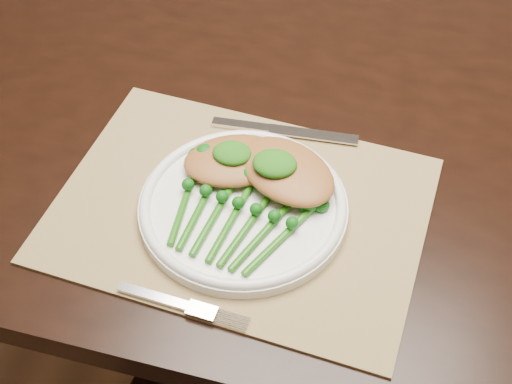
% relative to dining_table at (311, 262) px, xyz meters
% --- Properties ---
extents(floor, '(4.00, 4.00, 0.00)m').
position_rel_dining_table_xyz_m(floor, '(-0.13, -0.02, -0.38)').
color(floor, brown).
rests_on(floor, ground).
extents(dining_table, '(1.64, 0.98, 0.75)m').
position_rel_dining_table_xyz_m(dining_table, '(0.00, 0.00, 0.00)').
color(dining_table, black).
rests_on(dining_table, ground).
extents(placemat, '(0.51, 0.40, 0.00)m').
position_rel_dining_table_xyz_m(placemat, '(-0.08, -0.21, 0.37)').
color(placemat, olive).
rests_on(placemat, dining_table).
extents(dinner_plate, '(0.27, 0.27, 0.02)m').
position_rel_dining_table_xyz_m(dinner_plate, '(-0.08, -0.21, 0.39)').
color(dinner_plate, white).
rests_on(dinner_plate, placemat).
extents(knife, '(0.21, 0.02, 0.01)m').
position_rel_dining_table_xyz_m(knife, '(-0.07, -0.06, 0.38)').
color(knife, silver).
rests_on(knife, placemat).
extents(fork, '(0.16, 0.03, 0.00)m').
position_rel_dining_table_xyz_m(fork, '(-0.10, -0.37, 0.38)').
color(fork, silver).
rests_on(fork, placemat).
extents(chicken_fillet_left, '(0.16, 0.14, 0.03)m').
position_rel_dining_table_xyz_m(chicken_fillet_left, '(-0.10, -0.15, 0.41)').
color(chicken_fillet_left, '#9B5F2D').
rests_on(chicken_fillet_left, dinner_plate).
extents(chicken_fillet_right, '(0.17, 0.16, 0.03)m').
position_rel_dining_table_xyz_m(chicken_fillet_right, '(-0.03, -0.16, 0.41)').
color(chicken_fillet_right, '#9B5F2D').
rests_on(chicken_fillet_right, dinner_plate).
extents(pesto_dollop_left, '(0.05, 0.04, 0.02)m').
position_rel_dining_table_xyz_m(pesto_dollop_left, '(-0.10, -0.16, 0.42)').
color(pesto_dollop_left, '#134B0A').
rests_on(pesto_dollop_left, chicken_fillet_left).
extents(pesto_dollop_right, '(0.06, 0.05, 0.02)m').
position_rel_dining_table_xyz_m(pesto_dollop_right, '(-0.05, -0.17, 0.43)').
color(pesto_dollop_right, '#134B0A').
rests_on(pesto_dollop_right, chicken_fillet_right).
extents(broccolini_bundle, '(0.20, 0.21, 0.04)m').
position_rel_dining_table_xyz_m(broccolini_bundle, '(-0.08, -0.24, 0.40)').
color(broccolini_bundle, '#18570B').
rests_on(broccolini_bundle, dinner_plate).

